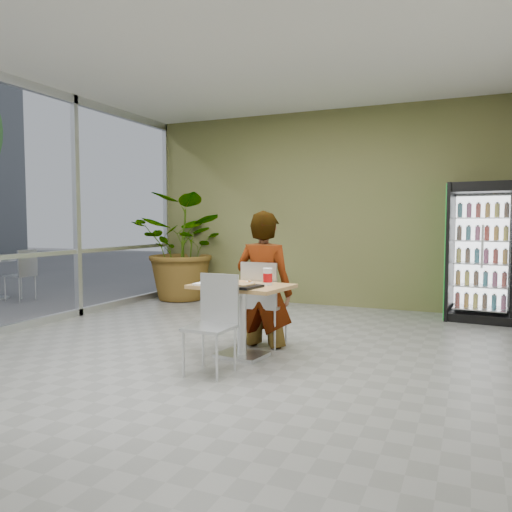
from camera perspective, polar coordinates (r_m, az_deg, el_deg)
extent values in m
plane|color=slate|center=(5.24, -3.64, -11.43)|extent=(7.00, 7.00, 0.00)
cube|color=#B3844C|center=(5.09, -1.64, -3.48)|extent=(1.03, 0.78, 0.04)
cylinder|color=silver|center=(5.16, -1.63, -7.62)|extent=(0.10, 0.10, 0.71)
cube|color=silver|center=(5.23, -1.62, -11.23)|extent=(0.52, 0.44, 0.04)
cube|color=silver|center=(5.63, 1.11, -5.66)|extent=(0.42, 0.42, 0.03)
cube|color=silver|center=(5.41, 0.31, -3.37)|extent=(0.42, 0.03, 0.50)
cylinder|color=silver|center=(5.77, 3.46, -7.69)|extent=(0.02, 0.02, 0.45)
cylinder|color=silver|center=(5.90, 0.15, -7.42)|extent=(0.02, 0.02, 0.45)
cylinder|color=silver|center=(5.44, 2.15, -8.41)|extent=(0.02, 0.02, 0.45)
cylinder|color=silver|center=(5.58, -1.32, -8.09)|extent=(0.02, 0.02, 0.45)
cube|color=silver|center=(4.59, -5.34, -8.17)|extent=(0.41, 0.41, 0.03)
cube|color=silver|center=(4.71, -4.19, -4.92)|extent=(0.40, 0.04, 0.48)
cylinder|color=silver|center=(4.59, -8.30, -10.95)|extent=(0.02, 0.02, 0.43)
cylinder|color=silver|center=(4.42, -4.50, -11.52)|extent=(0.02, 0.02, 0.43)
cylinder|color=silver|center=(4.87, -6.06, -10.06)|extent=(0.02, 0.02, 0.43)
cylinder|color=silver|center=(4.71, -2.43, -10.53)|extent=(0.02, 0.02, 0.43)
imported|color=black|center=(5.56, 0.92, -4.16)|extent=(0.67, 0.43, 1.81)
cylinder|color=white|center=(5.19, -1.72, -3.07)|extent=(0.24, 0.24, 0.01)
cylinder|color=white|center=(5.03, 1.34, -2.44)|extent=(0.09, 0.09, 0.16)
cylinder|color=red|center=(5.03, 1.34, -2.49)|extent=(0.09, 0.09, 0.09)
cylinder|color=white|center=(5.02, 1.34, -1.47)|extent=(0.10, 0.10, 0.01)
cube|color=white|center=(5.07, -6.08, -3.20)|extent=(0.17, 0.17, 0.02)
cube|color=black|center=(4.88, -2.11, -3.45)|extent=(0.47, 0.38, 0.02)
cube|color=black|center=(7.65, 24.38, 0.41)|extent=(0.92, 0.74, 1.93)
cube|color=green|center=(7.66, 21.09, 0.50)|extent=(0.07, 0.66, 1.89)
cube|color=white|center=(7.32, 24.43, 0.42)|extent=(0.69, 0.07, 1.54)
imported|color=#376B2A|center=(8.89, -8.08, 1.01)|extent=(1.81, 1.61, 1.87)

